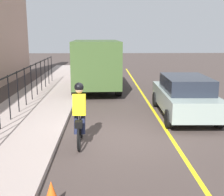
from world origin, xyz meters
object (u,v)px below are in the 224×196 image
Objects in this scene: box_truck_background at (96,63)px; traffic_cone_near at (52,196)px; patrol_sedan at (184,96)px; cyclist_lead at (80,115)px.

box_truck_background is 11.89m from traffic_cone_near.
cyclist_lead is at bearing 128.97° from patrol_sedan.
box_truck_background is (8.60, -0.27, 0.64)m from cyclist_lead.
cyclist_lead is 0.41× the size of patrol_sedan.
cyclist_lead is 3.28m from traffic_cone_near.
cyclist_lead is 4.78m from patrol_sedan.
traffic_cone_near is at bearing 147.91° from patrol_sedan.
box_truck_background is (5.68, 3.52, 0.73)m from patrol_sedan.
patrol_sedan is at bearing -33.51° from traffic_cone_near.
cyclist_lead is 3.14× the size of traffic_cone_near.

